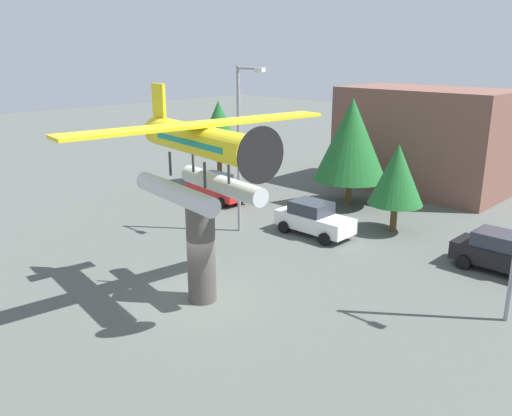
% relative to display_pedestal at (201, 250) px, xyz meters
% --- Properties ---
extents(ground_plane, '(140.00, 140.00, 0.00)m').
position_rel_display_pedestal_xyz_m(ground_plane, '(0.00, 0.00, -2.07)').
color(ground_plane, '#515651').
extents(display_pedestal, '(1.10, 1.10, 4.13)m').
position_rel_display_pedestal_xyz_m(display_pedestal, '(0.00, 0.00, 0.00)').
color(display_pedestal, '#4C4742').
rests_on(display_pedestal, ground).
extents(floatplane_monument, '(7.07, 10.45, 4.00)m').
position_rel_display_pedestal_xyz_m(floatplane_monument, '(0.13, -0.02, 3.74)').
color(floatplane_monument, silver).
rests_on(floatplane_monument, display_pedestal).
extents(car_near_red, '(4.20, 2.02, 1.76)m').
position_rel_display_pedestal_xyz_m(car_near_red, '(-10.26, 9.88, -1.19)').
color(car_near_red, red).
rests_on(car_near_red, ground).
extents(car_mid_white, '(4.20, 2.02, 1.76)m').
position_rel_display_pedestal_xyz_m(car_mid_white, '(-1.68, 9.08, -1.19)').
color(car_mid_white, white).
rests_on(car_mid_white, ground).
extents(car_far_black, '(4.20, 2.02, 1.76)m').
position_rel_display_pedestal_xyz_m(car_far_black, '(7.30, 10.94, -1.19)').
color(car_far_black, black).
rests_on(car_far_black, ground).
extents(streetlight_primary, '(1.84, 0.28, 8.62)m').
position_rel_display_pedestal_xyz_m(streetlight_primary, '(-4.73, 6.77, 2.89)').
color(streetlight_primary, gray).
rests_on(streetlight_primary, ground).
extents(storefront_building, '(11.05, 6.35, 6.93)m').
position_rel_display_pedestal_xyz_m(storefront_building, '(-2.37, 22.00, 1.40)').
color(storefront_building, brown).
rests_on(storefront_building, ground).
extents(tree_west, '(3.03, 3.03, 5.94)m').
position_rel_display_pedestal_xyz_m(tree_west, '(-13.77, 13.34, 2.16)').
color(tree_west, brown).
rests_on(tree_west, ground).
extents(tree_east, '(4.49, 4.49, 6.65)m').
position_rel_display_pedestal_xyz_m(tree_east, '(-3.57, 15.00, 2.08)').
color(tree_east, brown).
rests_on(tree_east, ground).
extents(tree_center_back, '(2.88, 2.88, 4.73)m').
position_rel_display_pedestal_xyz_m(tree_center_back, '(1.07, 12.48, 1.04)').
color(tree_center_back, brown).
rests_on(tree_center_back, ground).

